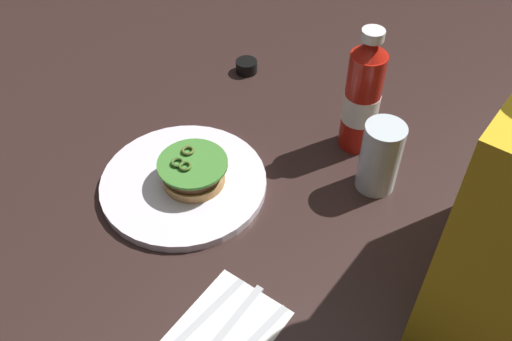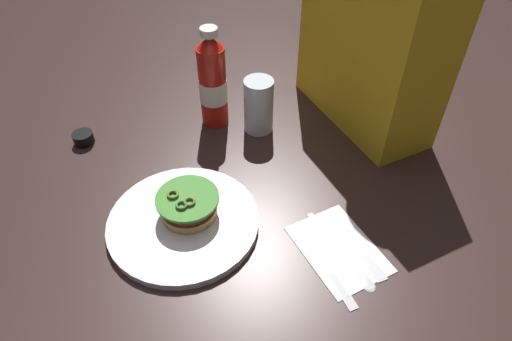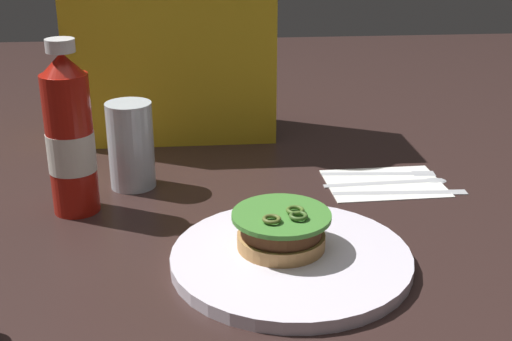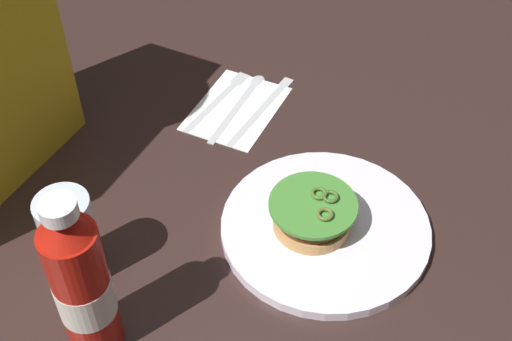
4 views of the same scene
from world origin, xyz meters
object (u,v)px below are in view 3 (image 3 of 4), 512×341
at_px(diner_person, 170,11).
at_px(dinner_plate, 291,259).
at_px(burger_sandwich, 281,230).
at_px(ketchup_bottle, 70,138).
at_px(napkin, 384,183).
at_px(butter_knife, 409,191).
at_px(spoon_utensil, 403,180).
at_px(fork_utensil, 389,172).
at_px(water_glass, 131,145).

bearing_deg(diner_person, dinner_plate, -74.04).
bearing_deg(diner_person, burger_sandwich, -74.60).
relative_size(ketchup_bottle, napkin, 1.37).
xyz_separation_m(burger_sandwich, butter_knife, (0.22, 0.18, -0.03)).
relative_size(napkin, spoon_utensil, 0.90).
xyz_separation_m(dinner_plate, ketchup_bottle, (-0.29, 0.19, 0.10)).
bearing_deg(napkin, spoon_utensil, 2.35).
relative_size(ketchup_bottle, spoon_utensil, 1.24).
distance_m(butter_knife, fork_utensil, 0.08).
bearing_deg(water_glass, ketchup_bottle, -131.49).
distance_m(napkin, fork_utensil, 0.04).
height_order(burger_sandwich, napkin, burger_sandwich).
bearing_deg(fork_utensil, ketchup_bottle, -169.20).
bearing_deg(napkin, diner_person, 139.52).
bearing_deg(ketchup_bottle, napkin, 6.70).
height_order(burger_sandwich, diner_person, diner_person).
relative_size(water_glass, spoon_utensil, 0.67).
bearing_deg(butter_knife, fork_utensil, 97.08).
distance_m(ketchup_bottle, diner_person, 0.39).
distance_m(dinner_plate, fork_utensil, 0.34).
relative_size(dinner_plate, ketchup_bottle, 1.19).
height_order(spoon_utensil, diner_person, diner_person).
xyz_separation_m(ketchup_bottle, spoon_utensil, (0.50, 0.06, -0.11)).
bearing_deg(dinner_plate, burger_sandwich, 121.00).
xyz_separation_m(butter_knife, diner_person, (-0.36, 0.33, 0.23)).
distance_m(dinner_plate, spoon_utensil, 0.32).
relative_size(burger_sandwich, water_glass, 0.91).
height_order(dinner_plate, ketchup_bottle, ketchup_bottle).
height_order(dinner_plate, fork_utensil, dinner_plate).
distance_m(spoon_utensil, diner_person, 0.52).
height_order(butter_knife, diner_person, diner_person).
distance_m(burger_sandwich, napkin, 0.30).
xyz_separation_m(dinner_plate, water_glass, (-0.21, 0.27, 0.06)).
bearing_deg(water_glass, butter_knife, -9.35).
relative_size(water_glass, napkin, 0.74).
bearing_deg(butter_knife, napkin, 123.81).
xyz_separation_m(dinner_plate, fork_utensil, (0.20, 0.28, -0.00)).
bearing_deg(dinner_plate, napkin, 52.65).
xyz_separation_m(ketchup_bottle, fork_utensil, (0.49, 0.09, -0.11)).
distance_m(burger_sandwich, diner_person, 0.56).
distance_m(dinner_plate, butter_knife, 0.29).
height_order(dinner_plate, butter_knife, dinner_plate).
height_order(ketchup_bottle, fork_utensil, ketchup_bottle).
bearing_deg(water_glass, napkin, -4.17).
xyz_separation_m(burger_sandwich, spoon_utensil, (0.22, 0.23, -0.03)).
relative_size(burger_sandwich, diner_person, 0.23).
height_order(burger_sandwich, fork_utensil, burger_sandwich).
relative_size(dinner_plate, fork_utensil, 1.58).
height_order(water_glass, spoon_utensil, water_glass).
bearing_deg(napkin, ketchup_bottle, -173.30).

